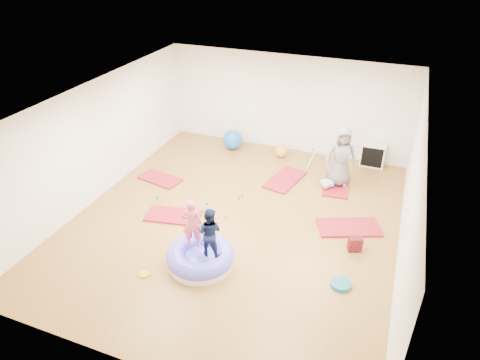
% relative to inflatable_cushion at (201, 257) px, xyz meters
% --- Properties ---
extents(room, '(7.01, 8.01, 2.81)m').
position_rel_inflatable_cushion_xyz_m(room, '(0.10, 1.58, 1.24)').
color(room, '#9F6A33').
rests_on(room, ground).
extents(gym_mat_front_left, '(1.34, 0.84, 0.05)m').
position_rel_inflatable_cushion_xyz_m(gym_mat_front_left, '(-1.28, 1.21, -0.14)').
color(gym_mat_front_left, '#B0203E').
rests_on(gym_mat_front_left, ground).
extents(gym_mat_mid_left, '(1.21, 0.78, 0.05)m').
position_rel_inflatable_cushion_xyz_m(gym_mat_mid_left, '(-2.42, 2.58, -0.14)').
color(gym_mat_mid_left, '#B0203E').
rests_on(gym_mat_mid_left, ground).
extents(gym_mat_center_back, '(0.91, 1.42, 0.05)m').
position_rel_inflatable_cushion_xyz_m(gym_mat_center_back, '(0.65, 3.72, -0.14)').
color(gym_mat_center_back, '#B0203E').
rests_on(gym_mat_center_back, ground).
extents(gym_mat_right, '(1.50, 1.13, 0.06)m').
position_rel_inflatable_cushion_xyz_m(gym_mat_right, '(2.54, 2.21, -0.14)').
color(gym_mat_right, '#B0203E').
rests_on(gym_mat_right, ground).
extents(gym_mat_rear_right, '(0.72, 1.28, 0.05)m').
position_rel_inflatable_cushion_xyz_m(gym_mat_rear_right, '(1.97, 3.93, -0.14)').
color(gym_mat_rear_right, '#B0203E').
rests_on(gym_mat_rear_right, ground).
extents(inflatable_cushion, '(1.33, 1.33, 0.42)m').
position_rel_inflatable_cushion_xyz_m(inflatable_cushion, '(0.00, 0.00, 0.00)').
color(inflatable_cushion, white).
rests_on(inflatable_cushion, ground).
extents(child_pink, '(0.45, 0.37, 1.05)m').
position_rel_inflatable_cushion_xyz_m(child_pink, '(-0.19, 0.08, 0.75)').
color(child_pink, '#F55770').
rests_on(child_pink, inflatable_cushion).
extents(child_navy, '(0.51, 0.41, 1.02)m').
position_rel_inflatable_cushion_xyz_m(child_navy, '(0.23, -0.02, 0.73)').
color(child_navy, '#0F1A3A').
rests_on(child_navy, inflatable_cushion).
extents(adult_caregiver, '(0.86, 0.67, 1.54)m').
position_rel_inflatable_cushion_xyz_m(adult_caregiver, '(1.99, 3.97, 0.66)').
color(adult_caregiver, slate).
rests_on(adult_caregiver, gym_mat_rear_right).
extents(infant, '(0.37, 0.37, 0.22)m').
position_rel_inflatable_cushion_xyz_m(infant, '(1.75, 3.68, -0.00)').
color(infant, '#87BFDD').
rests_on(infant, gym_mat_rear_right).
extents(ball_pit_balls, '(4.32, 1.90, 0.06)m').
position_rel_inflatable_cushion_xyz_m(ball_pit_balls, '(-0.17, 2.30, -0.13)').
color(ball_pit_balls, blue).
rests_on(ball_pit_balls, ground).
extents(exercise_ball_blue, '(0.59, 0.59, 0.59)m').
position_rel_inflatable_cushion_xyz_m(exercise_ball_blue, '(-1.33, 4.99, 0.13)').
color(exercise_ball_blue, blue).
rests_on(exercise_ball_blue, ground).
extents(exercise_ball_orange, '(0.36, 0.36, 0.36)m').
position_rel_inflatable_cushion_xyz_m(exercise_ball_orange, '(0.17, 4.98, 0.01)').
color(exercise_ball_orange, '#F5A02E').
rests_on(exercise_ball_orange, ground).
extents(infant_play_gym, '(0.63, 0.60, 0.49)m').
position_rel_inflatable_cushion_xyz_m(infant_play_gym, '(1.35, 4.83, 0.16)').
color(infant_play_gym, white).
rests_on(infant_play_gym, ground).
extents(cube_shelf, '(0.65, 0.32, 0.65)m').
position_rel_inflatable_cushion_xyz_m(cube_shelf, '(2.67, 5.37, 0.16)').
color(cube_shelf, white).
rests_on(cube_shelf, ground).
extents(balance_disc, '(0.38, 0.38, 0.08)m').
position_rel_inflatable_cushion_xyz_m(balance_disc, '(2.68, 0.37, -0.12)').
color(balance_disc, '#14687B').
rests_on(balance_disc, ground).
extents(backpack, '(0.32, 0.26, 0.32)m').
position_rel_inflatable_cushion_xyz_m(backpack, '(2.76, 1.49, -0.01)').
color(backpack, maroon).
rests_on(backpack, ground).
extents(yellow_toy, '(0.21, 0.21, 0.03)m').
position_rel_inflatable_cushion_xyz_m(yellow_toy, '(-0.86, -0.68, -0.15)').
color(yellow_toy, '#FFB900').
rests_on(yellow_toy, ground).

